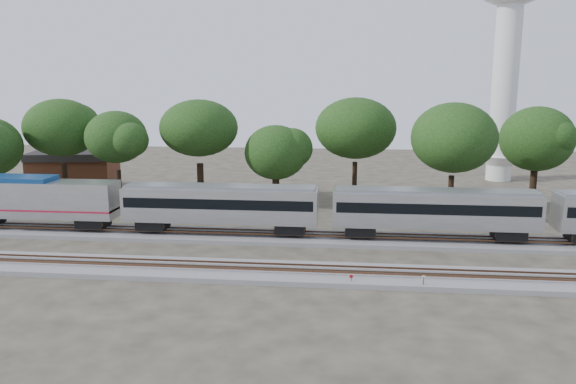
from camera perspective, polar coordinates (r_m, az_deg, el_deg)
name	(u,v)px	position (r m, az deg, el deg)	size (l,w,h in m)	color
ground	(265,258)	(48.08, -2.31, -6.77)	(160.00, 160.00, 0.00)	#383328
track_far	(274,237)	(53.71, -1.39, -4.60)	(160.00, 5.00, 0.73)	slate
track_near	(258,272)	(44.27, -3.06, -8.10)	(160.00, 5.00, 0.73)	slate
train	(436,208)	(53.16, 14.82, -1.61)	(96.36, 3.33, 4.91)	silver
switch_stand_red	(351,279)	(41.98, 6.44, -8.75)	(0.27, 0.07, 0.86)	#512D19
switch_stand_white	(423,281)	(42.04, 13.60, -8.74)	(0.35, 0.11, 1.11)	#512D19
switch_lever	(333,285)	(41.87, 4.56, -9.35)	(0.50, 0.30, 0.30)	#512D19
brick_building	(74,170)	(83.42, -20.87, 2.09)	(12.23, 9.58, 5.32)	brown
tree_1	(61,128)	(73.64, -22.05, 6.06)	(9.44, 9.44, 13.31)	black
tree_2	(116,137)	(68.60, -17.05, 5.35)	(8.57, 8.57, 12.08)	black
tree_3	(199,128)	(68.40, -9.04, 6.43)	(9.46, 9.46, 13.34)	black
tree_4	(276,153)	(65.91, -1.26, 4.02)	(6.72, 6.72, 9.48)	black
tree_5	(356,128)	(70.13, 6.90, 6.44)	(9.27, 9.27, 13.06)	black
tree_6	(454,138)	(62.59, 16.48, 5.30)	(9.05, 9.05, 12.75)	black
tree_7	(537,139)	(73.98, 23.97, 4.94)	(8.14, 8.14, 11.47)	black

